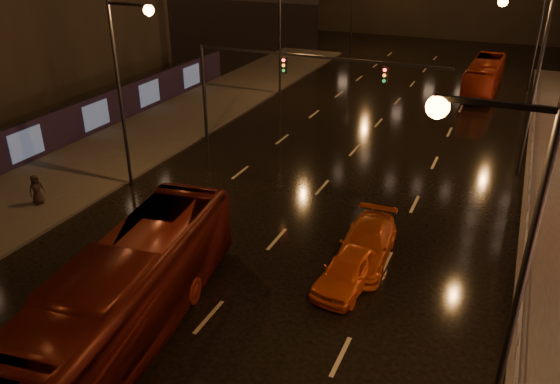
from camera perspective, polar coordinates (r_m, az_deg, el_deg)
name	(u,v)px	position (r m, az deg, el deg)	size (l,w,h in m)	color
ground	(345,161)	(33.16, 6.77, 3.18)	(140.00, 140.00, 0.00)	black
sidewalk_left	(111,155)	(35.32, -17.27, 3.73)	(7.00, 70.00, 0.15)	#38332D
hoarding_left	(24,144)	(35.50, -25.19, 4.55)	(0.30, 46.00, 2.50)	black
traffic_signal	(268,75)	(33.41, -1.27, 12.09)	(15.31, 0.32, 6.20)	black
streetlight_right	(496,242)	(12.97, 21.66, -4.84)	(2.64, 0.50, 10.00)	black
railing_right	(529,191)	(29.83, 24.61, 0.11)	(0.05, 56.00, 1.00)	#99999E
bus_red	(125,296)	(19.03, -15.88, -10.42)	(2.87, 12.27, 3.42)	#54130C
bus_curb	(484,76)	(50.33, 20.55, 11.27)	(2.35, 10.06, 2.80)	maroon
taxi_near	(349,270)	(21.55, 7.18, -8.09)	(1.66, 4.13, 1.41)	#D74F14
taxi_far	(366,245)	(23.22, 8.97, -5.45)	(2.03, 4.98, 1.45)	#C04A12
pedestrian_c	(37,190)	(29.79, -24.09, 0.24)	(0.75, 0.49, 1.54)	black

